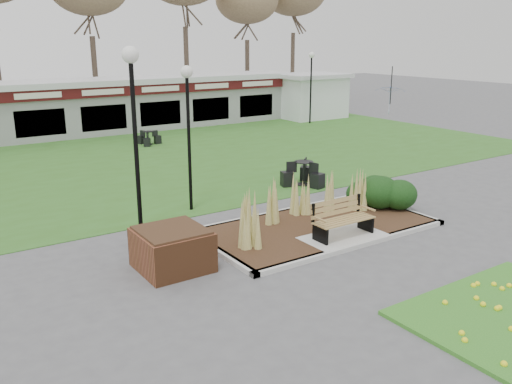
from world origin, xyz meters
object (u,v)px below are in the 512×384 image
lamp_post_far_right (311,72)px  park_bench (341,218)px  food_pavilion (95,106)px  service_hut (311,95)px  bistro_set_c (303,177)px  bistro_set_b (149,140)px  lamp_post_mid_left (133,103)px  brick_planter (172,249)px  lamp_post_near_left (188,107)px  patio_umbrella (390,100)px

lamp_post_far_right → park_bench: bearing=-127.0°
food_pavilion → lamp_post_far_right: (11.90, -3.90, 1.61)m
service_hut → bistro_set_c: 17.03m
food_pavilion → bistro_set_b: (0.98, -4.89, -1.24)m
park_bench → lamp_post_mid_left: (-4.37, 2.66, 2.95)m
bistro_set_b → brick_planter: bearing=-110.9°
lamp_post_mid_left → park_bench: bearing=-31.4°
lamp_post_mid_left → bistro_set_b: 13.70m
bistro_set_b → park_bench: bearing=-93.8°
food_pavilion → lamp_post_near_left: bearing=-97.7°
food_pavilion → bistro_set_c: size_ratio=15.83×
brick_planter → patio_umbrella: patio_umbrella is taller
service_hut → bistro_set_b: (-12.52, -2.92, -1.21)m
brick_planter → bistro_set_c: (6.96, 4.00, -0.17)m
lamp_post_near_left → bistro_set_c: bearing=4.3°
lamp_post_near_left → lamp_post_mid_left: bearing=-143.0°
park_bench → lamp_post_mid_left: lamp_post_mid_left is taller
bistro_set_b → patio_umbrella: (14.50, -2.08, 1.24)m
brick_planter → bistro_set_b: size_ratio=1.23×
park_bench → bistro_set_b: (0.98, 14.83, -0.35)m
food_pavilion → bistro_set_b: size_ratio=20.18×
bistro_set_b → patio_umbrella: bearing=-8.2°
brick_planter → lamp_post_near_left: (2.34, 3.65, 2.65)m
lamp_post_far_right → service_hut: bearing=50.4°
bistro_set_b → bistro_set_c: (1.57, -10.08, 0.07)m
park_bench → lamp_post_far_right: 19.95m
brick_planter → lamp_post_mid_left: lamp_post_mid_left is taller
park_bench → lamp_post_far_right: size_ratio=0.40×
lamp_post_mid_left → lamp_post_near_left: bearing=37.0°
service_hut → bistro_set_b: 12.91m
park_bench → bistro_set_c: size_ratio=1.09×
food_pavilion → lamp_post_far_right: 12.62m
brick_planter → service_hut: service_hut is taller
brick_planter → lamp_post_near_left: 5.08m
patio_umbrella → lamp_post_near_left: bearing=-154.5°
service_hut → bistro_set_b: service_hut is taller
lamp_post_near_left → patio_umbrella: size_ratio=1.77×
lamp_post_mid_left → bistro_set_c: size_ratio=3.13×
brick_planter → lamp_post_mid_left: 3.61m
brick_planter → service_hut: size_ratio=0.34×
brick_planter → service_hut: 24.71m
brick_planter → food_pavilion: size_ratio=0.06×
park_bench → service_hut: bearing=52.7°
food_pavilion → bistro_set_c: food_pavilion is taller
bistro_set_b → service_hut: bearing=13.1°
bistro_set_c → food_pavilion: bearing=99.7°
patio_umbrella → service_hut: bearing=111.6°
brick_planter → patio_umbrella: (19.88, 12.00, 1.00)m
lamp_post_far_right → patio_umbrella: size_ratio=1.75×
bistro_set_b → patio_umbrella: size_ratio=0.50×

